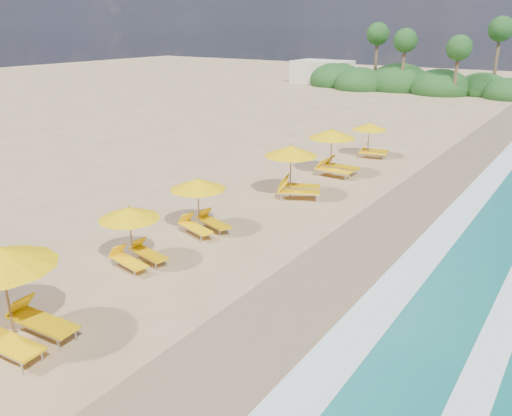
# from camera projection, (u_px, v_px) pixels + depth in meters

# --- Properties ---
(ground) EXTENTS (160.00, 160.00, 0.00)m
(ground) POSITION_uv_depth(u_px,v_px,m) (256.00, 239.00, 18.79)
(ground) COLOR tan
(ground) RESTS_ON ground
(wet_sand) EXTENTS (4.00, 160.00, 0.01)m
(wet_sand) POSITION_uv_depth(u_px,v_px,m) (359.00, 266.00, 16.68)
(wet_sand) COLOR #8D7354
(wet_sand) RESTS_ON ground
(surf_foam) EXTENTS (4.00, 160.00, 0.01)m
(surf_foam) POSITION_uv_depth(u_px,v_px,m) (444.00, 288.00, 15.25)
(surf_foam) COLOR white
(surf_foam) RESTS_ON ground
(station_1) EXTENTS (2.95, 2.77, 2.61)m
(station_1) POSITION_uv_depth(u_px,v_px,m) (11.00, 291.00, 12.18)
(station_1) COLOR olive
(station_1) RESTS_ON ground
(station_2) EXTENTS (2.39, 2.28, 2.00)m
(station_2) POSITION_uv_depth(u_px,v_px,m) (133.00, 233.00, 16.43)
(station_2) COLOR olive
(station_2) RESTS_ON ground
(station_3) EXTENTS (2.64, 2.57, 2.11)m
(station_3) POSITION_uv_depth(u_px,v_px,m) (201.00, 202.00, 19.04)
(station_3) COLOR olive
(station_3) RESTS_ON ground
(station_4) EXTENTS (3.19, 3.19, 2.41)m
(station_4) POSITION_uv_depth(u_px,v_px,m) (295.00, 168.00, 22.94)
(station_4) COLOR olive
(station_4) RESTS_ON ground
(station_5) EXTENTS (2.61, 2.40, 2.44)m
(station_5) POSITION_uv_depth(u_px,v_px,m) (335.00, 149.00, 26.27)
(station_5) COLOR olive
(station_5) RESTS_ON ground
(station_6) EXTENTS (2.48, 2.39, 2.04)m
(station_6) POSITION_uv_depth(u_px,v_px,m) (371.00, 138.00, 29.92)
(station_6) COLOR olive
(station_6) RESTS_ON ground
(treeline) EXTENTS (25.80, 8.80, 9.74)m
(treeline) POSITION_uv_depth(u_px,v_px,m) (406.00, 82.00, 59.18)
(treeline) COLOR #163D14
(treeline) RESTS_ON ground
(beach_building) EXTENTS (7.00, 5.00, 2.80)m
(beach_building) POSITION_uv_depth(u_px,v_px,m) (322.00, 72.00, 67.34)
(beach_building) COLOR beige
(beach_building) RESTS_ON ground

